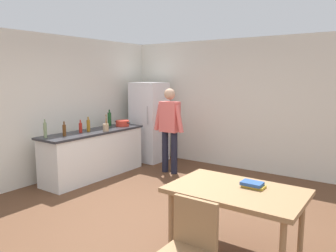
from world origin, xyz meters
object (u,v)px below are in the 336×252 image
chair (188,246)px  cooking_pot (122,123)px  refrigerator (149,122)px  bottle_wine_green (110,119)px  dining_table (236,196)px  person (170,125)px  bottle_sauce_red (81,127)px  bottle_beer_brown (64,130)px  bottle_oil_amber (88,125)px  utensil_jar (106,127)px  bottle_vinegar_tall (45,130)px  book_stack (253,185)px

chair → cooking_pot: (-3.36, 2.84, 0.43)m
refrigerator → bottle_wine_green: bearing=-108.2°
cooking_pot → bottle_wine_green: 0.29m
dining_table → bottle_wine_green: 4.03m
refrigerator → person: 1.10m
bottle_sauce_red → bottle_beer_brown: bearing=-81.5°
bottle_oil_amber → utensil_jar: bearing=41.6°
dining_table → bottle_beer_brown: bearing=173.0°
person → bottle_beer_brown: size_ratio=6.54×
cooking_pot → bottle_wine_green: (-0.25, -0.12, 0.09)m
chair → cooking_pot: bearing=148.7°
bottle_vinegar_tall → book_stack: (3.64, 0.01, -0.25)m
cooking_pot → utensil_jar: (0.19, -0.66, 0.02)m
dining_table → cooking_pot: size_ratio=3.50×
book_stack → dining_table: bearing=-131.6°
bottle_wine_green → bottle_oil_amber: bearing=-75.3°
cooking_pot → bottle_vinegar_tall: bearing=-95.1°
bottle_sauce_red → refrigerator: bearing=85.7°
utensil_jar → bottle_oil_amber: bearing=-138.4°
bottle_sauce_red → book_stack: 3.64m
dining_table → cooking_pot: (-3.36, 1.87, 0.29)m
cooking_pot → bottle_vinegar_tall: (-0.15, -1.74, 0.08)m
chair → bottle_beer_brown: size_ratio=3.50×
person → cooking_pot: person is taller
refrigerator → bottle_beer_brown: (-0.08, -2.28, 0.11)m
bottle_beer_brown → bottle_vinegar_tall: bottle_vinegar_tall is taller
cooking_pot → book_stack: size_ratio=1.64×
bottle_beer_brown → bottle_wine_green: (-0.23, 1.33, 0.04)m
utensil_jar → person: bearing=48.8°
bottle_oil_amber → book_stack: 3.65m
bottle_oil_amber → bottle_sauce_red: bearing=-98.6°
cooking_pot → bottle_oil_amber: size_ratio=1.43×
cooking_pot → book_stack: 3.90m
bottle_vinegar_tall → cooking_pot: bearing=84.9°
chair → bottle_sauce_red: bearing=161.3°
dining_table → chair: bearing=-90.0°
person → dining_table: 3.20m
cooking_pot → book_stack: (3.49, -1.73, -0.18)m
cooking_pot → book_stack: bearing=-26.4°
bottle_vinegar_tall → bottle_wine_green: 1.62m
bottle_beer_brown → bottle_sauce_red: bearing=98.5°
refrigerator → book_stack: bearing=-36.7°
bottle_sauce_red → bottle_vinegar_tall: 0.70m
person → bottle_wine_green: 1.33m
bottle_sauce_red → bottle_wine_green: (-0.17, 0.92, 0.05)m
utensil_jar → bottle_sauce_red: (-0.27, -0.38, 0.02)m
bottle_wine_green → dining_table: bearing=-25.8°
person → bottle_vinegar_tall: (-1.16, -2.01, 0.06)m
person → bottle_beer_brown: person is taller
bottle_sauce_red → bottle_vinegar_tall: bottle_vinegar_tall is taller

